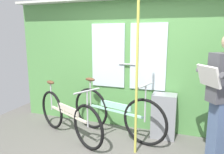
{
  "coord_description": "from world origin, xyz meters",
  "views": [
    {
      "loc": [
        0.76,
        -2.41,
        1.63
      ],
      "look_at": [
        -0.25,
        0.46,
        1.03
      ],
      "focal_mm": 34.36,
      "sensor_mm": 36.0,
      "label": 1
    }
  ],
  "objects": [
    {
      "name": "bicycle_near_door",
      "position": [
        -0.29,
        0.72,
        0.39
      ],
      "size": [
        1.72,
        0.62,
        0.94
      ],
      "rotation": [
        0.0,
        0.0,
        -0.27
      ],
      "color": "black",
      "rests_on": "ground_plane"
    },
    {
      "name": "train_door_wall",
      "position": [
        -0.01,
        1.15,
        1.17
      ],
      "size": [
        4.64,
        0.28,
        2.24
      ],
      "color": "#56934C",
      "rests_on": "ground_plane"
    },
    {
      "name": "trash_bin_by_wall",
      "position": [
        0.46,
        0.94,
        0.36
      ],
      "size": [
        0.38,
        0.28,
        0.72
      ],
      "primitive_type": "cube",
      "color": "gray",
      "rests_on": "ground_plane"
    },
    {
      "name": "handrail_pole",
      "position": [
        0.15,
        0.31,
        1.1
      ],
      "size": [
        0.04,
        0.04,
        2.2
      ],
      "primitive_type": "cylinder",
      "color": "#C6C14C",
      "rests_on": "ground_plane"
    },
    {
      "name": "bicycle_leaning_behind",
      "position": [
        -0.99,
        0.41,
        0.36
      ],
      "size": [
        1.54,
        0.82,
        0.88
      ],
      "rotation": [
        0.0,
        0.0,
        -0.46
      ],
      "color": "black",
      "rests_on": "ground_plane"
    }
  ]
}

